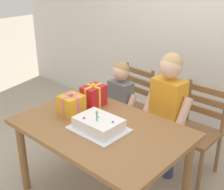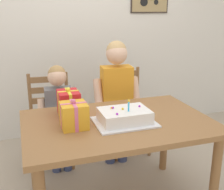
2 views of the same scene
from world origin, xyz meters
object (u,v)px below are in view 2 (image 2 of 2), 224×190
(birthday_cake, at_px, (124,117))
(chair_right, at_px, (126,110))
(child_younger, at_px, (59,110))
(chair_left, at_px, (50,119))
(dining_table, at_px, (118,133))
(gift_box_beside_cake, at_px, (69,103))
(child_older, at_px, (117,92))
(gift_box_red_large, at_px, (74,115))

(birthday_cake, height_order, chair_right, birthday_cake)
(birthday_cake, relative_size, child_younger, 0.41)
(birthday_cake, bearing_deg, chair_left, 114.83)
(chair_right, bearing_deg, child_younger, -162.54)
(dining_table, relative_size, gift_box_beside_cake, 6.15)
(child_older, height_order, child_younger, child_older)
(child_older, bearing_deg, gift_box_red_large, -129.09)
(child_younger, bearing_deg, dining_table, -62.09)
(gift_box_beside_cake, height_order, chair_left, gift_box_beside_cake)
(dining_table, relative_size, child_younger, 1.32)
(gift_box_beside_cake, xyz_separation_m, chair_right, (0.75, 0.67, -0.38))
(dining_table, distance_m, child_older, 0.71)
(child_older, bearing_deg, dining_table, -108.22)
(dining_table, relative_size, chair_right, 1.53)
(dining_table, bearing_deg, child_younger, 117.91)
(chair_right, bearing_deg, gift_box_beside_cake, -138.26)
(dining_table, distance_m, chair_right, 1.02)
(chair_right, bearing_deg, child_older, -129.36)
(chair_left, distance_m, chair_right, 0.83)
(birthday_cake, distance_m, child_younger, 0.83)
(dining_table, xyz_separation_m, birthday_cake, (0.03, -0.05, 0.15))
(gift_box_red_large, bearing_deg, child_younger, 91.44)
(gift_box_red_large, distance_m, gift_box_beside_cake, 0.26)
(dining_table, bearing_deg, gift_box_red_large, -177.07)
(gift_box_red_large, distance_m, chair_right, 1.25)
(dining_table, xyz_separation_m, chair_left, (-0.42, 0.91, -0.18))
(gift_box_beside_cake, xyz_separation_m, chair_left, (-0.09, 0.66, -0.38))
(birthday_cake, distance_m, gift_box_beside_cake, 0.47)
(dining_table, height_order, birthday_cake, birthday_cake)
(child_younger, bearing_deg, child_older, -0.05)
(birthday_cake, height_order, chair_left, birthday_cake)
(chair_right, bearing_deg, gift_box_red_large, -129.16)
(gift_box_red_large, bearing_deg, birthday_cake, -5.88)
(chair_right, relative_size, child_older, 0.73)
(chair_right, distance_m, child_younger, 0.83)
(chair_left, relative_size, child_older, 0.73)
(dining_table, xyz_separation_m, gift_box_red_large, (-0.34, -0.02, 0.19))
(gift_box_beside_cake, distance_m, child_older, 0.69)
(chair_right, xyz_separation_m, child_younger, (-0.77, -0.24, 0.18))
(gift_box_red_large, bearing_deg, chair_right, 50.84)
(gift_box_beside_cake, bearing_deg, chair_left, 97.61)
(chair_right, bearing_deg, birthday_cake, -111.92)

